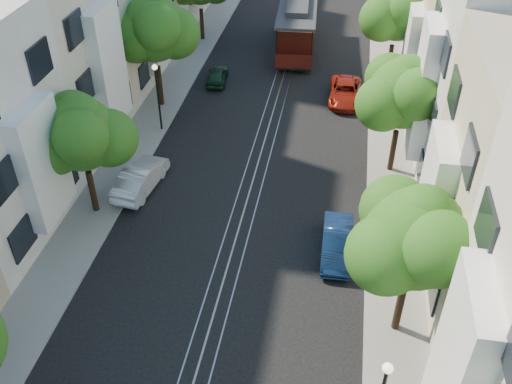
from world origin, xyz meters
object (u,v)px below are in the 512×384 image
at_px(cable_car, 297,24).
at_px(parked_car_e_mid, 337,243).
at_px(lamp_west, 157,88).
at_px(parked_car_w_far, 217,75).
at_px(tree_e_b, 416,240).
at_px(parked_car_e_far, 345,92).
at_px(tree_e_c, 404,95).
at_px(tree_e_d, 398,12).
at_px(parked_car_w_mid, 140,178).
at_px(tree_w_c, 155,30).
at_px(tree_w_b, 81,136).

distance_m(cable_car, parked_car_e_mid, 22.83).
bearing_deg(lamp_west, parked_car_w_far, 74.51).
xyz_separation_m(tree_e_b, parked_car_e_mid, (-2.57, 3.98, -4.11)).
height_order(parked_car_e_far, parked_car_w_far, parked_car_e_far).
bearing_deg(tree_e_c, tree_e_d, 90.00).
relative_size(parked_car_e_mid, parked_car_e_far, 0.88).
relative_size(parked_car_e_far, parked_car_w_mid, 1.04).
xyz_separation_m(tree_e_b, cable_car, (-6.90, 26.35, -2.70)).
bearing_deg(tree_e_d, tree_w_c, -157.38).
bearing_deg(tree_e_d, parked_car_e_far, -131.01).
xyz_separation_m(tree_w_b, parked_car_e_mid, (11.83, -1.02, -3.77)).
distance_m(tree_w_c, parked_car_e_far, 12.67).
relative_size(tree_w_c, lamp_west, 1.71).
bearing_deg(lamp_west, tree_w_b, -95.97).
bearing_deg(tree_e_b, cable_car, 104.67).
xyz_separation_m(tree_w_b, tree_w_c, (0.00, 11.00, 0.67)).
xyz_separation_m(cable_car, parked_car_w_far, (-4.76, -6.47, -1.50)).
xyz_separation_m(tree_e_b, tree_w_c, (-14.40, 16.00, 0.34)).
xyz_separation_m(tree_w_b, parked_car_w_mid, (1.54, 2.22, -3.71)).
bearing_deg(tree_w_c, tree_e_d, 22.62).
distance_m(tree_e_c, lamp_west, 13.82).
bearing_deg(parked_car_w_far, parked_car_e_far, 167.66).
height_order(tree_e_c, parked_car_e_far, tree_e_c).
distance_m(tree_w_b, lamp_west, 8.22).
bearing_deg(tree_e_b, parked_car_e_far, 98.69).
distance_m(cable_car, parked_car_e_far, 8.76).
xyz_separation_m(parked_car_w_mid, parked_car_w_far, (1.20, 12.66, -0.15)).
height_order(parked_car_w_mid, parked_car_w_far, parked_car_w_mid).
height_order(tree_e_b, tree_w_c, tree_w_c).
height_order(tree_e_c, tree_w_b, tree_e_c).
distance_m(tree_w_c, parked_car_e_mid, 17.44).
bearing_deg(tree_e_d, tree_e_c, -90.00).
bearing_deg(parked_car_e_mid, lamp_west, 139.32).
bearing_deg(tree_e_b, parked_car_w_mid, 150.69).
xyz_separation_m(tree_w_b, parked_car_e_far, (11.54, 13.71, -3.80)).
distance_m(tree_e_b, lamp_west, 18.90).
relative_size(tree_w_c, cable_car, 0.78).
relative_size(tree_e_b, tree_w_c, 0.94).
bearing_deg(cable_car, tree_w_c, -129.31).
bearing_deg(parked_car_e_far, tree_e_d, 48.48).
relative_size(cable_car, parked_car_w_far, 2.87).
distance_m(tree_w_c, lamp_west, 3.81).
xyz_separation_m(tree_e_d, parked_car_w_far, (-11.66, -2.12, -4.33)).
relative_size(lamp_west, parked_car_w_far, 1.31).
distance_m(tree_w_b, tree_w_c, 11.02).
relative_size(tree_e_c, parked_car_w_mid, 1.56).
relative_size(parked_car_e_far, parked_car_w_far, 1.37).
relative_size(cable_car, parked_car_e_mid, 2.39).
xyz_separation_m(tree_e_d, parked_car_e_mid, (-2.57, -18.02, -4.24)).
bearing_deg(tree_e_c, lamp_west, 171.51).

